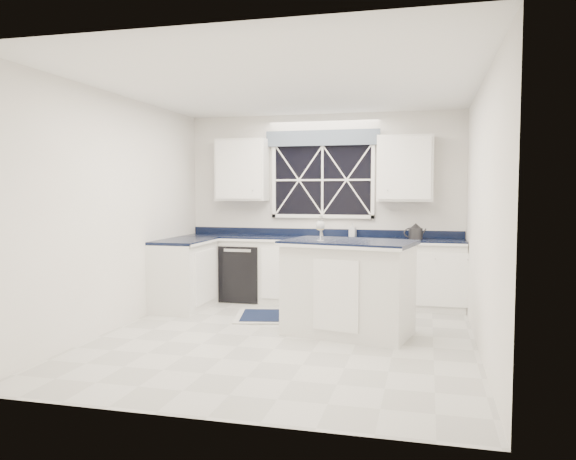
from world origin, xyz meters
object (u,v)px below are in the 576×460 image
(dishwasher, at_px, (245,272))
(faucet, at_px, (321,225))
(kettle, at_px, (415,232))
(wine_glass, at_px, (320,226))
(soap_bottle, at_px, (353,230))
(island, at_px, (348,287))

(dishwasher, xyz_separation_m, faucet, (1.10, 0.19, 0.69))
(kettle, height_order, wine_glass, wine_glass)
(soap_bottle, bearing_deg, dishwasher, -171.91)
(dishwasher, distance_m, kettle, 2.51)
(wine_glass, bearing_deg, faucet, 100.24)
(faucet, distance_m, island, 1.99)
(island, distance_m, soap_bottle, 1.90)
(wine_glass, bearing_deg, kettle, 59.91)
(dishwasher, bearing_deg, kettle, 0.16)
(dishwasher, distance_m, wine_glass, 2.36)
(dishwasher, height_order, faucet, faucet)
(faucet, xyz_separation_m, island, (0.64, -1.79, -0.57))
(island, bearing_deg, dishwasher, 148.82)
(island, bearing_deg, wine_glass, -151.14)
(dishwasher, bearing_deg, wine_glass, -49.62)
(dishwasher, height_order, wine_glass, wine_glass)
(faucet, xyz_separation_m, kettle, (1.33, -0.19, -0.06))
(faucet, bearing_deg, wine_glass, -79.76)
(wine_glass, distance_m, soap_bottle, 1.92)
(dishwasher, relative_size, wine_glass, 3.61)
(island, height_order, wine_glass, wine_glass)
(wine_glass, bearing_deg, soap_bottle, 86.83)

